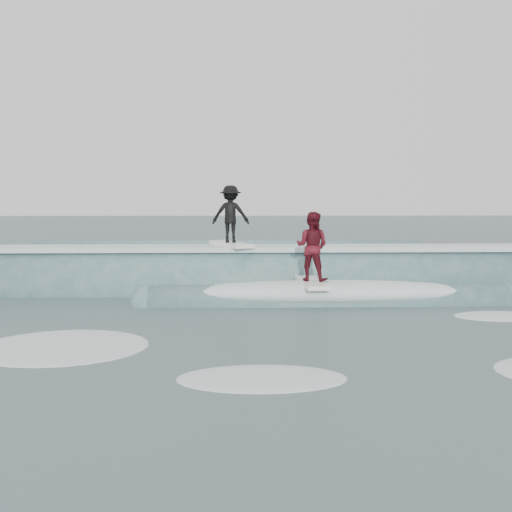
{
  "coord_description": "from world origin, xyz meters",
  "views": [
    {
      "loc": [
        -0.42,
        -10.49,
        2.64
      ],
      "look_at": [
        0.0,
        4.84,
        1.1
      ],
      "focal_mm": 40.0,
      "sensor_mm": 36.0,
      "label": 1
    }
  ],
  "objects": [
    {
      "name": "ground",
      "position": [
        0.0,
        0.0,
        0.0
      ],
      "size": [
        160.0,
        160.0,
        0.0
      ],
      "primitive_type": "plane",
      "color": "#384C52",
      "rests_on": "ground"
    },
    {
      "name": "breaking_wave",
      "position": [
        0.21,
        5.58,
        0.04
      ],
      "size": [
        20.36,
        4.01,
        2.45
      ],
      "color": "#3D6667",
      "rests_on": "ground"
    },
    {
      "name": "surfer_black",
      "position": [
        -0.7,
        5.84,
        2.13
      ],
      "size": [
        1.34,
        2.05,
        1.73
      ],
      "color": "white",
      "rests_on": "ground"
    },
    {
      "name": "surfer_red",
      "position": [
        1.37,
        3.64,
        1.36
      ],
      "size": [
        1.03,
        2.03,
        1.82
      ],
      "color": "white",
      "rests_on": "ground"
    },
    {
      "name": "whitewater",
      "position": [
        0.06,
        -0.71,
        0.0
      ],
      "size": [
        16.42,
        5.95,
        0.1
      ],
      "color": "white",
      "rests_on": "ground"
    },
    {
      "name": "far_swells",
      "position": [
        -2.91,
        17.65,
        0.0
      ],
      "size": [
        36.91,
        8.65,
        0.8
      ],
      "color": "#3D6667",
      "rests_on": "ground"
    }
  ]
}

